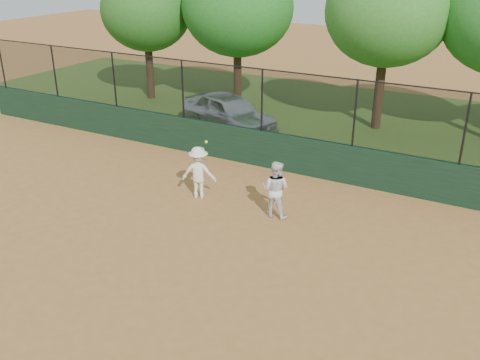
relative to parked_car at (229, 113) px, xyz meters
The scene contains 10 objects.
ground 9.25m from the parked_car, 69.58° to the right, with size 80.00×80.00×0.00m, color #AF7238.
back_wall 4.16m from the parked_car, 39.38° to the right, with size 26.00×0.20×1.20m, color #16321D.
grass_strip 4.71m from the parked_car, 46.24° to the left, with size 36.00×12.00×0.01m, color #314E18.
parked_car is the anchor object (origin of this frame).
player_second 7.34m from the parked_car, 50.64° to the right, with size 0.76×0.59×1.55m, color white.
player_main 6.08m from the parked_car, 68.25° to the right, with size 1.11×0.85×1.88m.
fence_assembly 4.40m from the parked_car, 39.62° to the right, with size 26.00×0.06×2.00m.
tree_0 7.09m from the parked_car, 155.88° to the left, with size 4.20×3.82×5.83m.
tree_1 5.13m from the parked_car, 113.86° to the left, with size 4.87×4.43×6.41m.
tree_2 6.89m from the parked_car, 32.60° to the left, with size 4.62×4.20×6.42m.
Camera 1 is at (6.75, -8.65, 6.59)m, focal length 40.00 mm.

